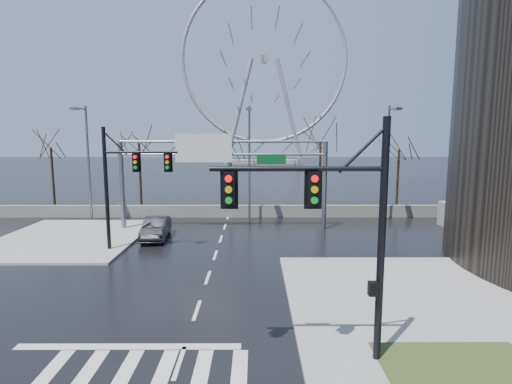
{
  "coord_description": "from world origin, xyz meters",
  "views": [
    {
      "loc": [
        2.5,
        -16.25,
        7.39
      ],
      "look_at": [
        2.56,
        8.07,
        4.0
      ],
      "focal_mm": 28.0,
      "sensor_mm": 36.0,
      "label": 1
    }
  ],
  "objects_px": {
    "signal_mast_near": "(340,218)",
    "signal_mast_far": "(123,177)",
    "sign_gantry": "(218,165)",
    "car": "(156,228)",
    "ferris_wheel": "(264,66)"
  },
  "relations": [
    {
      "from": "car",
      "to": "signal_mast_near",
      "type": "bearing_deg",
      "value": -62.67
    },
    {
      "from": "car",
      "to": "ferris_wheel",
      "type": "bearing_deg",
      "value": 79.3
    },
    {
      "from": "signal_mast_near",
      "to": "signal_mast_far",
      "type": "relative_size",
      "value": 1.0
    },
    {
      "from": "sign_gantry",
      "to": "ferris_wheel",
      "type": "xyz_separation_m",
      "value": [
        5.38,
        80.04,
        20.95
      ]
    },
    {
      "from": "sign_gantry",
      "to": "car",
      "type": "distance_m",
      "value": 6.79
    },
    {
      "from": "sign_gantry",
      "to": "car",
      "type": "relative_size",
      "value": 3.51
    },
    {
      "from": "signal_mast_near",
      "to": "signal_mast_far",
      "type": "xyz_separation_m",
      "value": [
        -11.01,
        13.0,
        -0.04
      ]
    },
    {
      "from": "signal_mast_near",
      "to": "sign_gantry",
      "type": "height_order",
      "value": "signal_mast_near"
    },
    {
      "from": "signal_mast_far",
      "to": "sign_gantry",
      "type": "relative_size",
      "value": 0.49
    },
    {
      "from": "ferris_wheel",
      "to": "car",
      "type": "relative_size",
      "value": 10.93
    },
    {
      "from": "signal_mast_far",
      "to": "sign_gantry",
      "type": "distance_m",
      "value": 8.14
    },
    {
      "from": "signal_mast_far",
      "to": "sign_gantry",
      "type": "bearing_deg",
      "value": 47.53
    },
    {
      "from": "ferris_wheel",
      "to": "signal_mast_near",
      "type": "bearing_deg",
      "value": -89.92
    },
    {
      "from": "signal_mast_near",
      "to": "ferris_wheel",
      "type": "height_order",
      "value": "ferris_wheel"
    },
    {
      "from": "sign_gantry",
      "to": "car",
      "type": "height_order",
      "value": "sign_gantry"
    }
  ]
}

